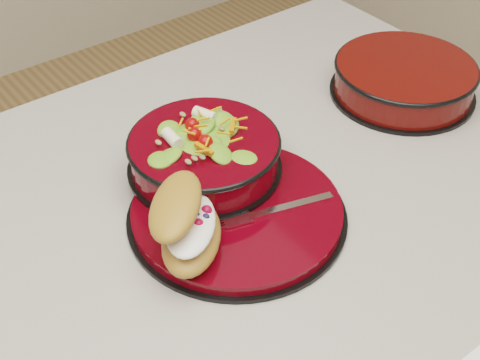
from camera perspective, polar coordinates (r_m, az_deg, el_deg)
dinner_plate at (r=0.85m, az=-0.18°, el=-2.77°), size 0.28×0.28×0.02m
salad_bowl at (r=0.88m, az=-3.09°, el=2.62°), size 0.21×0.21×0.09m
croissant at (r=0.77m, az=-4.47°, el=-3.70°), size 0.13×0.15×0.07m
fork at (r=0.83m, az=2.99°, el=-2.58°), size 0.14×0.06×0.00m
extra_bowl at (r=1.09m, az=13.85°, el=8.46°), size 0.23×0.23×0.05m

